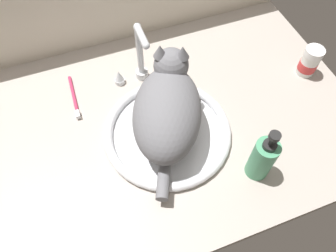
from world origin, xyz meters
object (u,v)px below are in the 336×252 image
cat (168,106)px  toothbrush (74,98)px  faucet (142,60)px  soap_pump_bottle (262,159)px  sink_basin (168,131)px  pill_bottle (309,62)px

cat → toothbrush: 32.97cm
faucet → soap_pump_bottle: faucet is taller
sink_basin → cat: cat is taller
faucet → soap_pump_bottle: 45.92cm
sink_basin → toothbrush: size_ratio=2.14×
cat → pill_bottle: (49.94, 4.87, -6.32)cm
faucet → toothbrush: size_ratio=1.24×
pill_bottle → toothbrush: size_ratio=0.59×
sink_basin → faucet: bearing=90.0°
sink_basin → toothbrush: (-23.02, 21.96, -0.56)cm
sink_basin → toothbrush: bearing=136.4°
sink_basin → soap_pump_bottle: size_ratio=1.95×
faucet → pill_bottle: 53.35cm
sink_basin → pill_bottle: (50.67, 6.46, 3.51)cm
sink_basin → cat: 9.98cm
soap_pump_bottle → toothbrush: soap_pump_bottle is taller
sink_basin → pill_bottle: pill_bottle is taller
faucet → cat: cat is taller
faucet → toothbrush: 24.29cm
soap_pump_bottle → pill_bottle: (32.46, 25.85, -2.52)cm
soap_pump_bottle → pill_bottle: bearing=38.5°
cat → pill_bottle: bearing=5.6°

